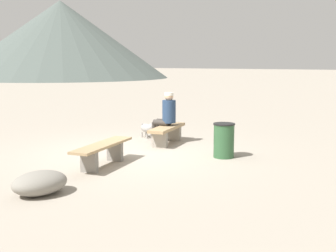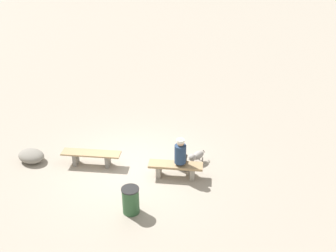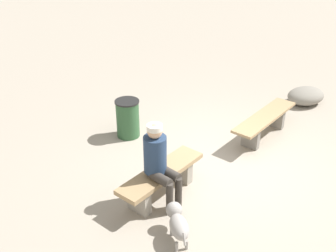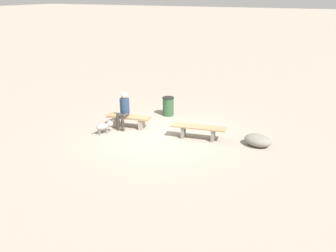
# 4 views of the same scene
# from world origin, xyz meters

# --- Properties ---
(ground) EXTENTS (210.00, 210.00, 0.06)m
(ground) POSITION_xyz_m (0.00, 0.00, -0.03)
(ground) COLOR #9E9384
(bench_left) EXTENTS (1.91, 0.74, 0.46)m
(bench_left) POSITION_xyz_m (-1.29, -0.28, 0.34)
(bench_left) COLOR gray
(bench_left) RESTS_ON ground
(bench_right) EXTENTS (1.69, 0.70, 0.46)m
(bench_right) POSITION_xyz_m (1.44, -0.15, 0.32)
(bench_right) COLOR gray
(bench_right) RESTS_ON ground
(seated_person) EXTENTS (0.38, 0.63, 1.33)m
(seated_person) POSITION_xyz_m (1.56, -0.05, 0.77)
(seated_person) COLOR navy
(seated_person) RESTS_ON ground
(dog) EXTENTS (0.47, 0.68, 0.44)m
(dog) POSITION_xyz_m (1.88, 0.74, 0.28)
(dog) COLOR gray
(dog) RESTS_ON ground
(trash_bin) EXTENTS (0.48, 0.48, 0.76)m
(trash_bin) POSITION_xyz_m (0.73, -2.04, 0.38)
(trash_bin) COLOR #2D5633
(trash_bin) RESTS_ON ground
(boulder) EXTENTS (1.04, 0.87, 0.38)m
(boulder) POSITION_xyz_m (-3.28, -0.62, 0.19)
(boulder) COLOR gray
(boulder) RESTS_ON ground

